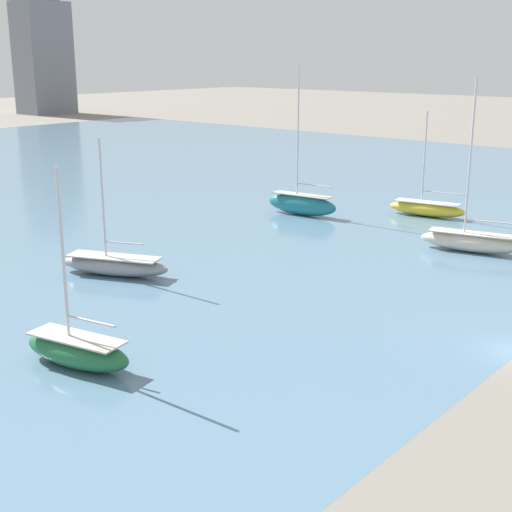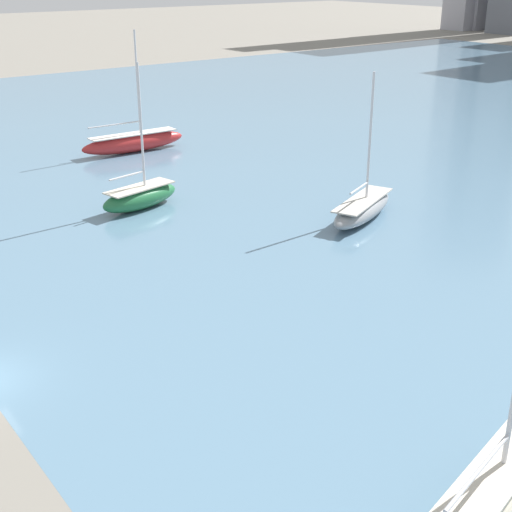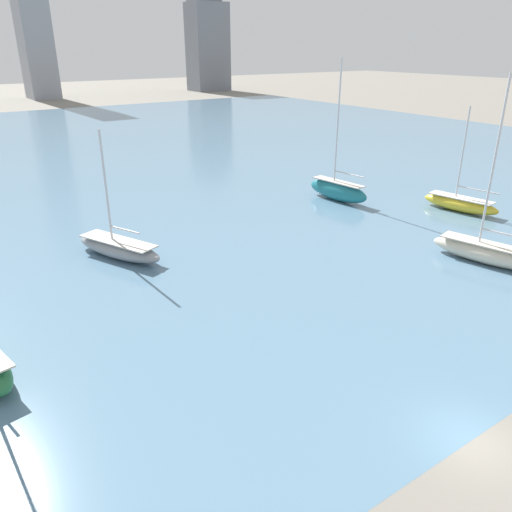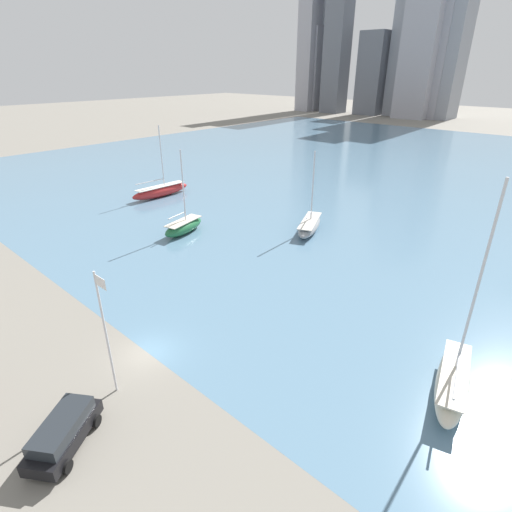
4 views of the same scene
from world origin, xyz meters
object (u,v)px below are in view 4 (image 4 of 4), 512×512
object	(u,v)px
flag_pole	(106,330)
sailboat_green	(184,226)
sailboat_cream	(453,380)
sailboat_gray	(310,225)
parked_suv_black	(63,432)
sailboat_red	(161,191)

from	to	relation	value
flag_pole	sailboat_green	xyz separation A→B (m)	(-19.19, 21.08, -4.06)
sailboat_green	sailboat_cream	distance (m)	36.45
sailboat_gray	parked_suv_black	xyz separation A→B (m)	(9.08, -37.09, 0.22)
sailboat_green	sailboat_gray	world-z (taller)	sailboat_green
sailboat_green	sailboat_gray	bearing A→B (deg)	32.95
sailboat_gray	flag_pole	bearing A→B (deg)	-101.00
sailboat_red	sailboat_cream	world-z (taller)	sailboat_cream
sailboat_green	parked_suv_black	bearing A→B (deg)	-62.36
flag_pole	sailboat_red	bearing A→B (deg)	140.55
sailboat_gray	parked_suv_black	distance (m)	38.19
sailboat_red	parked_suv_black	distance (m)	49.68
sailboat_green	flag_pole	bearing A→B (deg)	-59.58
sailboat_green	parked_suv_black	size ratio (longest dim) A/B	2.03
flag_pole	parked_suv_black	distance (m)	6.05
flag_pole	sailboat_cream	bearing A→B (deg)	41.93
parked_suv_black	sailboat_gray	bearing A→B (deg)	70.25
flag_pole	parked_suv_black	world-z (taller)	flag_pole
flag_pole	sailboat_cream	world-z (taller)	sailboat_cream
sailboat_green	parked_suv_black	world-z (taller)	sailboat_green
parked_suv_black	sailboat_red	bearing A→B (deg)	104.53
flag_pole	sailboat_gray	bearing A→B (deg)	102.63
sailboat_red	sailboat_green	size ratio (longest dim) A/B	1.07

